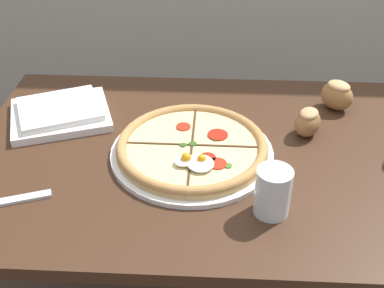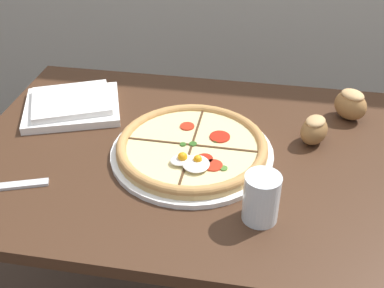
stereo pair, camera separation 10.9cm
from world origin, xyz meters
name	(u,v)px [view 1 (the left image)]	position (x,y,z in m)	size (l,w,h in m)	color
dining_table	(216,194)	(0.00, 0.00, 0.64)	(1.15, 0.73, 0.77)	#422819
pizza	(192,148)	(-0.06, -0.02, 0.78)	(0.37, 0.37, 0.05)	white
napkin_folded	(60,113)	(-0.40, 0.13, 0.78)	(0.29, 0.27, 0.04)	white
bread_piece_near	(308,122)	(0.22, 0.08, 0.80)	(0.09, 0.10, 0.07)	olive
bread_piece_mid	(337,95)	(0.31, 0.21, 0.81)	(0.11, 0.11, 0.08)	#A3703D
water_glass	(273,194)	(0.11, -0.19, 0.81)	(0.07, 0.07, 0.10)	white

